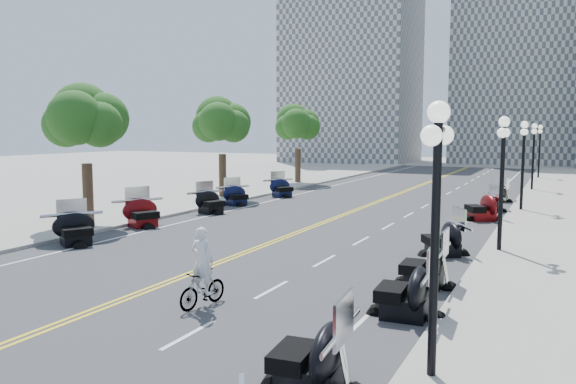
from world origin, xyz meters
The scene contains 48 objects.
ground centered at (0.00, 0.00, 0.00)m, with size 160.00×160.00×0.00m, color gray.
road centered at (0.00, 10.00, 0.00)m, with size 16.00×90.00×0.01m, color #333335.
centerline_yellow_a centered at (-0.12, 10.00, 0.01)m, with size 0.12×90.00×0.00m, color yellow.
centerline_yellow_b centered at (0.12, 10.00, 0.01)m, with size 0.12×90.00×0.00m, color yellow.
edge_line_north centered at (6.40, 10.00, 0.01)m, with size 0.12×90.00×0.00m, color white.
edge_line_south centered at (-6.40, 10.00, 0.01)m, with size 0.12×90.00×0.00m, color white.
lane_dash_4 centered at (3.20, -8.00, 0.01)m, with size 0.12×2.00×0.00m, color white.
lane_dash_5 centered at (3.20, -4.00, 0.01)m, with size 0.12×2.00×0.00m, color white.
lane_dash_6 centered at (3.20, 0.00, 0.01)m, with size 0.12×2.00×0.00m, color white.
lane_dash_7 centered at (3.20, 4.00, 0.01)m, with size 0.12×2.00×0.00m, color white.
lane_dash_8 centered at (3.20, 8.00, 0.01)m, with size 0.12×2.00×0.00m, color white.
lane_dash_9 centered at (3.20, 12.00, 0.01)m, with size 0.12×2.00×0.00m, color white.
lane_dash_10 centered at (3.20, 16.00, 0.01)m, with size 0.12×2.00×0.00m, color white.
lane_dash_11 centered at (3.20, 20.00, 0.01)m, with size 0.12×2.00×0.00m, color white.
lane_dash_12 centered at (3.20, 24.00, 0.01)m, with size 0.12×2.00×0.00m, color white.
lane_dash_13 centered at (3.20, 28.00, 0.01)m, with size 0.12×2.00×0.00m, color white.
lane_dash_14 centered at (3.20, 32.00, 0.01)m, with size 0.12×2.00×0.00m, color white.
lane_dash_15 centered at (3.20, 36.00, 0.01)m, with size 0.12×2.00×0.00m, color white.
lane_dash_16 centered at (3.20, 40.00, 0.01)m, with size 0.12×2.00×0.00m, color white.
lane_dash_17 centered at (3.20, 44.00, 0.01)m, with size 0.12×2.00×0.00m, color white.
lane_dash_18 centered at (3.20, 48.00, 0.01)m, with size 0.12×2.00×0.00m, color white.
lane_dash_19 centered at (3.20, 52.00, 0.01)m, with size 0.12×2.00×0.00m, color white.
sidewalk_north centered at (10.50, 10.00, 0.07)m, with size 5.00×90.00×0.15m, color #9E9991.
sidewalk_south centered at (-10.50, 10.00, 0.07)m, with size 5.00×90.00×0.15m, color #9E9991.
distant_block_a centered at (-18.00, 62.00, 13.00)m, with size 18.00×14.00×26.00m, color gray.
distant_block_b centered at (4.00, 68.00, 15.00)m, with size 16.00×12.00×30.00m, color gray.
street_lamp_1 centered at (8.60, -8.00, 2.60)m, with size 0.50×1.20×4.90m, color black, non-canonical shape.
street_lamp_2 centered at (8.60, 4.00, 2.60)m, with size 0.50×1.20×4.90m, color black, non-canonical shape.
street_lamp_3 centered at (8.60, 16.00, 2.60)m, with size 0.50×1.20×4.90m, color black, non-canonical shape.
street_lamp_4 centered at (8.60, 28.00, 2.60)m, with size 0.50×1.20×4.90m, color black, non-canonical shape.
street_lamp_5 centered at (8.60, 40.00, 2.60)m, with size 0.50×1.20×4.90m, color black, non-canonical shape.
tree_2 centered at (-10.00, 2.00, 4.75)m, with size 4.80×4.80×9.20m, color #235619, non-canonical shape.
tree_3 centered at (-10.00, 14.00, 4.75)m, with size 4.80×4.80×9.20m, color #235619, non-canonical shape.
tree_4 centered at (-10.00, 26.00, 4.75)m, with size 4.80×4.80×9.20m, color #235619, non-canonical shape.
motorcycle_n_3 centered at (6.75, -9.26, 0.72)m, with size 2.07×2.07×1.45m, color black, non-canonical shape.
motorcycle_n_4 centered at (7.26, -4.65, 0.74)m, with size 2.12×2.12×1.49m, color black, non-canonical shape.
motorcycle_n_5 centered at (7.07, -1.74, 0.71)m, with size 2.03×2.03×1.42m, color black, non-canonical shape.
motorcycle_n_6 centered at (6.77, 2.75, 0.72)m, with size 2.05×2.05×1.44m, color black, non-canonical shape.
motorcycle_n_8 centered at (7.00, 11.82, 0.77)m, with size 2.20×2.20×1.54m, color #590A0C, non-canonical shape.
motorcycle_n_9 centered at (7.07, 15.48, 0.62)m, with size 1.77×1.77×1.24m, color black, non-canonical shape.
motorcycle_n_10 centered at (6.98, 20.38, 0.63)m, with size 1.80×1.80×1.26m, color black, non-canonical shape.
motorcycle_s_5 centered at (-6.83, -1.81, 0.73)m, with size 2.10×2.10×1.47m, color black, non-canonical shape.
motorcycle_s_6 centered at (-7.26, 2.71, 0.76)m, with size 2.18×2.18×1.53m, color #590A0C, non-canonical shape.
motorcycle_s_7 centered at (-6.83, 7.83, 0.71)m, with size 2.04×2.04×1.43m, color black, non-canonical shape.
motorcycle_s_8 centered at (-7.29, 11.33, 0.69)m, with size 1.96×1.96×1.37m, color black, non-canonical shape.
motorcycle_s_9 centered at (-6.74, 16.45, 0.71)m, with size 2.04×2.04×1.43m, color black, non-canonical shape.
bicycle centered at (2.32, -6.17, 0.49)m, with size 0.46×1.63×0.98m, color #A51414.
cyclist_rider centered at (2.32, -6.17, 1.86)m, with size 0.65×0.42×1.77m, color silver.
Camera 1 is at (10.56, -17.97, 4.59)m, focal length 35.00 mm.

